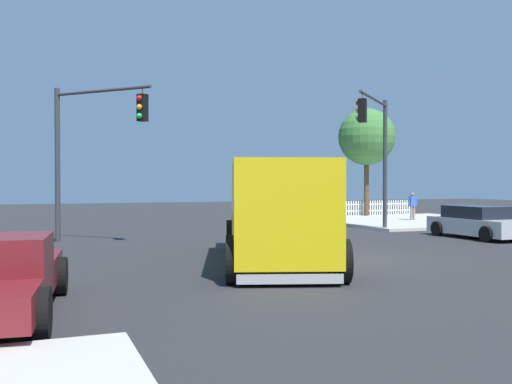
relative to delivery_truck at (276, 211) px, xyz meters
name	(u,v)px	position (x,y,z in m)	size (l,w,h in m)	color
ground_plane	(327,258)	(-1.89, -0.50, -1.47)	(100.00, 100.00, 0.00)	#2B2B2D
sidewalk_corner_near	(413,221)	(-14.05, -12.66, -1.40)	(10.35, 10.35, 0.14)	beige
delivery_truck	(276,211)	(0.00, 0.00, 0.00)	(5.03, 8.51, 2.80)	yellow
traffic_light_primary	(86,139)	(4.47, -7.48, 2.41)	(3.11, 3.33, 5.87)	#38383D
traffic_light_secondary	(378,141)	(-8.08, -7.25, 2.65)	(3.49, 3.36, 6.00)	#38383D
sedan_silver	(478,223)	(-10.58, -3.75, -0.84)	(2.05, 4.31, 1.31)	#B7BABF
pedestrian_near_corner	(413,204)	(-13.75, -12.35, -0.44)	(0.53, 0.26, 1.57)	gray
picket_fence_run	(367,208)	(-14.05, -17.59, -0.85)	(7.12, 0.05, 0.95)	white
shade_tree_near	(367,137)	(-13.71, -17.09, 3.72)	(3.64, 3.64, 6.90)	brown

